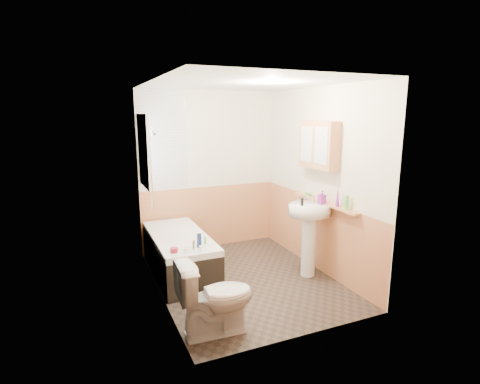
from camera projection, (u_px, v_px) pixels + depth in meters
name	position (u px, v px, depth m)	size (l,w,h in m)	color
floor	(244.00, 279.00, 4.94)	(2.80, 2.80, 0.00)	#2C241F
ceiling	(245.00, 83.00, 4.43)	(2.80, 2.80, 0.00)	white
wall_back	(209.00, 171.00, 5.95)	(2.20, 0.02, 2.50)	beige
wall_front	(308.00, 213.00, 3.42)	(2.20, 0.02, 2.50)	beige
wall_left	(156.00, 194.00, 4.26)	(0.02, 2.80, 2.50)	beige
wall_right	(319.00, 180.00, 5.12)	(0.02, 2.80, 2.50)	beige
wainscot_right	(315.00, 233.00, 5.26)	(0.01, 2.80, 1.00)	tan
wainscot_front	(303.00, 288.00, 3.60)	(2.20, 0.01, 1.00)	tan
wainscot_back	(210.00, 217.00, 6.09)	(2.20, 0.01, 1.00)	tan
tile_cladding_left	(158.00, 194.00, 4.27)	(0.01, 2.80, 2.50)	white
tile_return_back	(162.00, 141.00, 5.55)	(0.75, 0.01, 1.50)	white
window	(144.00, 151.00, 5.05)	(0.03, 0.79, 0.99)	white
bathtub	(180.00, 253.00, 5.09)	(0.70, 1.60, 0.69)	black
shower_riser	(151.00, 156.00, 4.73)	(0.10, 0.08, 1.18)	silver
toilet	(215.00, 298.00, 3.67)	(0.43, 0.76, 0.75)	white
sink	(309.00, 225.00, 4.93)	(0.58, 0.47, 1.11)	white
pine_shelf	(324.00, 203.00, 4.93)	(0.10, 1.33, 0.03)	tan
medicine_cabinet	(319.00, 145.00, 4.88)	(0.17, 0.69, 0.62)	tan
foam_can	(347.00, 202.00, 4.51)	(0.05, 0.05, 0.17)	#59C647
green_bottle	(338.00, 196.00, 4.65)	(0.05, 0.05, 0.25)	purple
black_jar	(308.00, 194.00, 5.27)	(0.07, 0.07, 0.05)	#59C647
soap_bottle	(322.00, 201.00, 4.85)	(0.08, 0.18, 0.08)	purple
clear_bottle	(302.00, 202.00, 4.76)	(0.04, 0.04, 0.10)	black
blue_gel	(199.00, 240.00, 4.54)	(0.05, 0.03, 0.17)	navy
cream_jar	(174.00, 250.00, 4.38)	(0.09, 0.09, 0.06)	maroon
orange_bottle	(205.00, 240.00, 4.66)	(0.03, 0.03, 0.09)	#59C647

